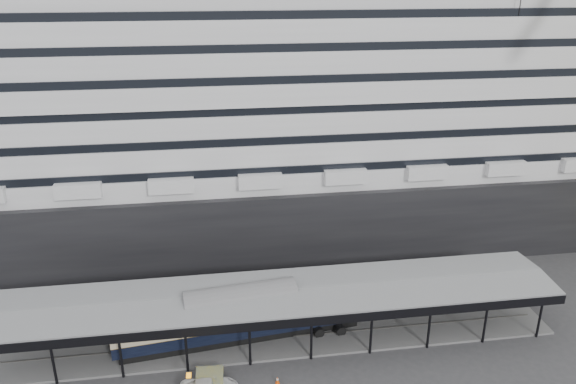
# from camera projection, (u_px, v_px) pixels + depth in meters

# --- Properties ---
(ground) EXTENTS (200.00, 200.00, 0.00)m
(ground) POSITION_uv_depth(u_px,v_px,m) (282.00, 368.00, 52.09)
(ground) COLOR #37373A
(ground) RESTS_ON ground
(cruise_ship) EXTENTS (130.00, 30.00, 43.90)m
(cruise_ship) POSITION_uv_depth(u_px,v_px,m) (249.00, 100.00, 74.81)
(cruise_ship) COLOR black
(cruise_ship) RESTS_ON ground
(platform_canopy) EXTENTS (56.00, 9.18, 5.30)m
(platform_canopy) POSITION_uv_depth(u_px,v_px,m) (275.00, 316.00, 55.82)
(platform_canopy) COLOR slate
(platform_canopy) RESTS_ON ground
(pullman_carriage) EXTENTS (24.94, 6.05, 24.29)m
(pullman_carriage) POSITION_uv_depth(u_px,v_px,m) (241.00, 314.00, 55.15)
(pullman_carriage) COLOR black
(pullman_carriage) RESTS_ON ground
(traffic_cone_left) EXTENTS (0.49, 0.49, 0.75)m
(traffic_cone_left) POSITION_uv_depth(u_px,v_px,m) (213.00, 384.00, 49.45)
(traffic_cone_left) COLOR red
(traffic_cone_left) RESTS_ON ground
(traffic_cone_mid) EXTENTS (0.37, 0.37, 0.69)m
(traffic_cone_mid) POSITION_uv_depth(u_px,v_px,m) (277.00, 380.00, 50.02)
(traffic_cone_mid) COLOR #FC570E
(traffic_cone_mid) RESTS_ON ground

